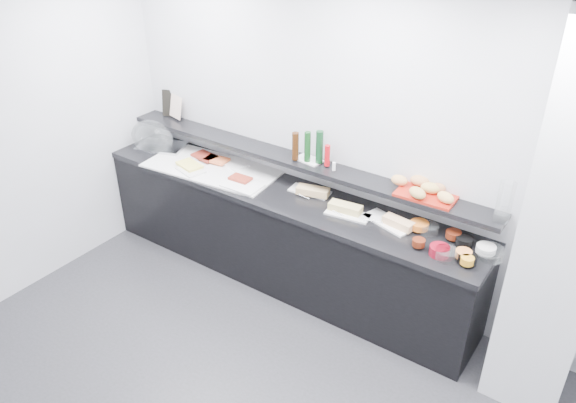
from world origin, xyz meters
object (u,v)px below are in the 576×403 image
Objects in this scene: condiment_tray at (309,160)px; carafe at (505,202)px; sandwich_plate_mid at (348,214)px; bread_tray at (427,194)px; framed_print at (175,103)px; cloche_base at (162,147)px.

carafe reaches higher than condiment_tray.
sandwich_plate_mid is 0.64m from bread_tray.
framed_print is at bearing 175.93° from bread_tray.
condiment_tray is 0.53× the size of bread_tray.
carafe is at bearing -7.17° from bread_tray.
sandwich_plate_mid is 0.61m from condiment_tray.
sandwich_plate_mid is at bearing -159.41° from bread_tray.
sandwich_plate_mid is at bearing -16.33° from condiment_tray.
bread_tray reaches higher than sandwich_plate_mid.
cloche_base is at bearing -177.71° from carafe.
condiment_tray is (1.61, 0.17, 0.24)m from cloche_base.
framed_print reaches higher than bread_tray.
bread_tray is (1.05, 0.01, 0.00)m from condiment_tray.
bread_tray is 1.46× the size of carafe.
framed_print reaches higher than sandwich_plate_mid.
framed_print is 0.87× the size of carafe.
condiment_tray reaches higher than sandwich_plate_mid.
carafe is (1.62, -0.04, 0.14)m from condiment_tray.
carafe is at bearing 1.19° from sandwich_plate_mid.
bread_tray is at bearing 14.83° from sandwich_plate_mid.
cloche_base is 1.02× the size of bread_tray.
cloche_base is 3.25m from carafe.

